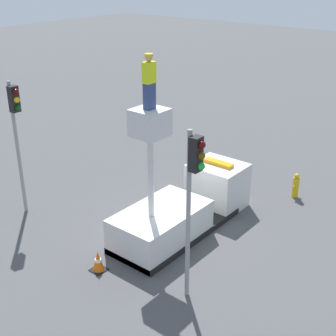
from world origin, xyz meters
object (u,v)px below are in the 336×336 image
(worker, at_px, (149,82))
(bucket_truck, at_px, (184,207))
(traffic_light_pole, at_px, (193,185))
(traffic_light_across, at_px, (16,123))
(traffic_cone_rear, at_px, (98,261))
(fire_hydrant, at_px, (296,185))

(worker, bearing_deg, bucket_truck, 0.00)
(traffic_light_pole, bearing_deg, worker, 64.84)
(traffic_light_across, xyz_separation_m, traffic_cone_rear, (-0.92, -5.24, -3.54))
(bucket_truck, xyz_separation_m, worker, (-1.88, 0.00, 5.23))
(traffic_light_across, xyz_separation_m, fire_hydrant, (8.30, -8.01, -3.34))
(traffic_light_pole, height_order, traffic_light_across, traffic_light_across)
(worker, height_order, traffic_light_pole, worker)
(traffic_light_across, bearing_deg, bucket_truck, -61.89)
(bucket_truck, height_order, worker, worker)
(traffic_cone_rear, bearing_deg, traffic_light_across, 80.02)
(traffic_light_across, height_order, traffic_cone_rear, traffic_light_across)
(traffic_light_pole, distance_m, traffic_light_across, 8.44)
(traffic_light_across, bearing_deg, traffic_cone_rear, -99.98)
(traffic_light_across, bearing_deg, worker, -78.18)
(traffic_light_across, distance_m, traffic_cone_rear, 6.39)
(worker, height_order, traffic_light_across, worker)
(fire_hydrant, bearing_deg, worker, 162.51)
(traffic_light_pole, relative_size, traffic_cone_rear, 7.43)
(bucket_truck, xyz_separation_m, traffic_light_pole, (-3.13, -2.67, 2.96))
(fire_hydrant, distance_m, traffic_cone_rear, 9.63)
(bucket_truck, relative_size, traffic_cone_rear, 8.84)
(bucket_truck, height_order, fire_hydrant, bucket_truck)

